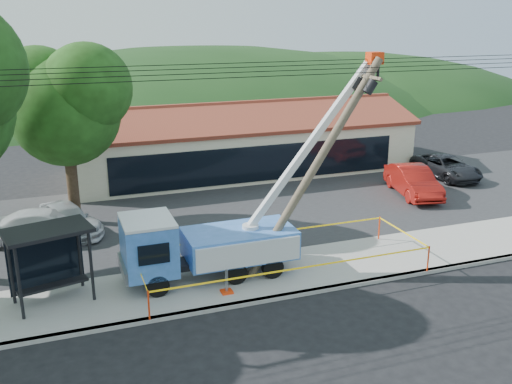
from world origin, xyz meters
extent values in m
plane|color=black|center=(0.00, 0.00, 0.00)|extent=(120.00, 120.00, 0.00)
cube|color=#9F9C95|center=(0.00, 2.10, 0.07)|extent=(60.00, 0.25, 0.15)
cube|color=#9F9C95|center=(0.00, 4.00, 0.07)|extent=(60.00, 4.00, 0.15)
cube|color=#28282B|center=(0.00, 12.00, 0.05)|extent=(60.00, 12.00, 0.10)
cube|color=beige|center=(4.00, 20.00, 1.70)|extent=(22.00, 8.00, 3.40)
cube|color=black|center=(4.00, 15.98, 1.43)|extent=(18.04, 0.08, 2.21)
cube|color=brown|center=(4.00, 18.00, 3.90)|extent=(22.50, 4.53, 1.52)
cube|color=brown|center=(4.00, 22.00, 3.90)|extent=(22.50, 4.53, 1.52)
cube|color=brown|center=(4.00, 20.00, 4.55)|extent=(22.50, 0.30, 0.25)
cylinder|color=#332316|center=(-7.00, 13.00, 2.09)|extent=(0.56, 0.56, 4.18)
sphere|color=#1A370F|center=(-7.00, 13.00, 5.70)|extent=(5.25, 5.25, 5.25)
sphere|color=#1A370F|center=(-8.05, 13.70, 6.65)|extent=(4.20, 4.20, 4.20)
sphere|color=#1A370F|center=(-5.95, 12.30, 6.84)|extent=(4.20, 4.20, 4.20)
ellipsoid|color=#153312|center=(10.00, 55.00, 0.00)|extent=(89.60, 64.00, 32.00)
ellipsoid|color=#153312|center=(30.00, 55.00, 0.00)|extent=(72.80, 52.00, 26.00)
cylinder|color=black|center=(0.00, 3.10, 8.07)|extent=(60.00, 0.02, 0.02)
cylinder|color=black|center=(0.00, 3.60, 8.19)|extent=(60.00, 0.02, 0.02)
cylinder|color=black|center=(0.00, 4.10, 8.31)|extent=(60.00, 0.02, 0.02)
cylinder|color=black|center=(0.00, 4.50, 8.43)|extent=(60.00, 0.02, 0.02)
cylinder|color=black|center=(-4.62, 3.61, 0.57)|extent=(0.85, 0.28, 0.85)
cylinder|color=black|center=(-4.62, 5.61, 0.57)|extent=(0.85, 0.28, 0.85)
cylinder|color=black|center=(-1.58, 3.61, 0.57)|extent=(0.85, 0.28, 0.85)
cylinder|color=black|center=(-1.58, 5.61, 0.57)|extent=(0.85, 0.28, 0.85)
cylinder|color=black|center=(-0.06, 3.61, 0.57)|extent=(0.85, 0.28, 0.85)
cylinder|color=black|center=(-0.06, 5.61, 0.57)|extent=(0.85, 0.28, 0.85)
cube|color=black|center=(-2.15, 4.61, 0.81)|extent=(6.26, 0.95, 0.24)
cube|color=#336BB8|center=(-4.71, 4.61, 1.76)|extent=(1.90, 2.28, 1.99)
cube|color=silver|center=(-4.71, 4.61, 2.80)|extent=(1.90, 2.28, 0.11)
cube|color=black|center=(-5.61, 4.61, 1.90)|extent=(0.08, 1.71, 0.85)
cube|color=gray|center=(-5.71, 4.61, 1.00)|extent=(0.14, 2.18, 0.47)
cube|color=#336BB8|center=(-1.11, 4.61, 1.38)|extent=(4.37, 2.28, 1.14)
cylinder|color=silver|center=(-0.63, 4.61, 1.80)|extent=(0.66, 0.66, 0.57)
cube|color=silver|center=(1.93, 4.61, 5.25)|extent=(5.32, 0.27, 6.59)
cube|color=gray|center=(2.21, 4.61, 5.49)|extent=(3.20, 0.17, 3.96)
cube|color=#FF390D|center=(4.48, 4.42, 8.47)|extent=(0.57, 0.47, 0.47)
cube|color=#FF390D|center=(-2.15, 3.00, 0.18)|extent=(0.43, 0.43, 0.08)
cube|color=#FF390D|center=(0.32, 6.22, 0.18)|extent=(0.43, 0.43, 0.08)
cylinder|color=brown|center=(1.82, 4.06, 4.31)|extent=(5.60, 0.33, 8.49)
cube|color=brown|center=(4.04, 4.06, 7.78)|extent=(0.17, 1.84, 0.17)
cylinder|color=black|center=(3.84, 4.57, 7.47)|extent=(0.59, 0.37, 0.63)
cylinder|color=black|center=(3.84, 3.55, 7.47)|extent=(0.59, 0.37, 0.63)
cylinder|color=black|center=(-9.25, 3.51, 1.51)|extent=(0.14, 0.14, 2.68)
cylinder|color=black|center=(-6.86, 4.10, 1.51)|extent=(0.14, 0.14, 2.68)
cylinder|color=black|center=(-9.57, 4.81, 1.51)|extent=(0.14, 0.14, 2.68)
cylinder|color=black|center=(-7.18, 5.40, 1.51)|extent=(0.14, 0.14, 2.68)
cube|color=black|center=(-8.22, 4.45, 2.91)|extent=(3.25, 2.44, 0.13)
cube|color=black|center=(-8.39, 5.16, 1.51)|extent=(2.62, 0.70, 2.24)
cube|color=black|center=(-8.22, 4.45, 0.78)|extent=(2.49, 1.03, 0.09)
cylinder|color=#FF390D|center=(-5.21, 1.98, 0.69)|extent=(0.07, 0.07, 1.08)
cylinder|color=#FF390D|center=(6.03, 1.98, 0.69)|extent=(0.07, 0.07, 1.08)
cylinder|color=#FF390D|center=(6.03, 5.67, 0.69)|extent=(0.07, 0.07, 1.08)
cylinder|color=#FF390D|center=(-5.21, 5.67, 0.69)|extent=(0.07, 0.07, 1.08)
cube|color=yellow|center=(0.41, 1.98, 1.18)|extent=(11.25, 0.01, 0.07)
cube|color=yellow|center=(6.03, 3.82, 1.18)|extent=(0.01, 3.68, 0.07)
cube|color=yellow|center=(0.41, 5.67, 1.18)|extent=(11.25, 0.01, 0.07)
cube|color=yellow|center=(-5.21, 3.82, 1.18)|extent=(0.01, 3.68, 0.07)
imported|color=#ADB1B4|center=(-7.44, 11.49, 0.00)|extent=(2.97, 4.60, 1.46)
imported|color=#A41610|center=(11.56, 11.01, 0.00)|extent=(2.81, 5.32, 1.67)
imported|color=silver|center=(-8.35, 10.82, 0.00)|extent=(5.33, 2.90, 1.47)
imported|color=black|center=(15.74, 13.42, 0.00)|extent=(2.47, 5.13, 1.41)
camera|label=1|loc=(-7.69, -15.46, 10.12)|focal=40.00mm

